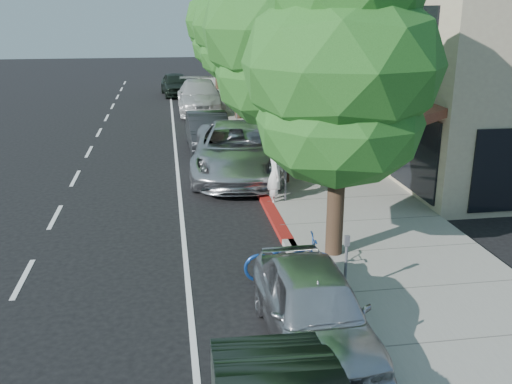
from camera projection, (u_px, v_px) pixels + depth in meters
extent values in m
plane|color=black|center=(280.00, 230.00, 15.41)|extent=(120.00, 120.00, 0.00)
cube|color=gray|center=(297.00, 154.00, 23.25)|extent=(4.60, 56.00, 0.15)
cube|color=#9E998E|center=(242.00, 156.00, 22.91)|extent=(0.30, 56.00, 0.15)
cube|color=maroon|center=(273.00, 215.00, 16.33)|extent=(0.32, 4.00, 0.15)
cube|color=#BBB18F|center=(384.00, 50.00, 32.69)|extent=(10.00, 36.00, 7.00)
cylinder|color=black|center=(335.00, 207.00, 13.26)|extent=(0.40, 0.40, 2.58)
ellipsoid|color=#1D5118|center=(339.00, 121.00, 12.64)|extent=(3.76, 3.76, 3.01)
ellipsoid|color=#1D5118|center=(342.00, 63.00, 12.26)|extent=(4.43, 4.43, 3.54)
cylinder|color=black|center=(284.00, 144.00, 18.86)|extent=(0.40, 0.40, 2.91)
ellipsoid|color=#1D5118|center=(285.00, 74.00, 18.16)|extent=(4.58, 4.58, 3.66)
ellipsoid|color=#1D5118|center=(286.00, 28.00, 17.73)|extent=(5.38, 5.38, 4.31)
cylinder|color=black|center=(256.00, 116.00, 24.55)|extent=(0.40, 0.40, 2.59)
ellipsoid|color=#1D5118|center=(256.00, 68.00, 23.93)|extent=(3.32, 3.32, 2.65)
ellipsoid|color=#1D5118|center=(256.00, 38.00, 23.55)|extent=(3.90, 3.90, 3.12)
ellipsoid|color=#1D5118|center=(256.00, 4.00, 23.14)|extent=(2.93, 2.93, 2.34)
cylinder|color=black|center=(238.00, 95.00, 30.17)|extent=(0.40, 0.40, 2.79)
ellipsoid|color=#1D5118|center=(238.00, 52.00, 29.50)|extent=(4.13, 4.13, 3.30)
ellipsoid|color=#1D5118|center=(238.00, 25.00, 29.09)|extent=(4.86, 4.86, 3.89)
cylinder|color=black|center=(227.00, 81.00, 35.81)|extent=(0.40, 0.40, 2.85)
ellipsoid|color=#1D5118|center=(226.00, 44.00, 35.12)|extent=(4.31, 4.31, 3.45)
ellipsoid|color=#1D5118|center=(226.00, 21.00, 34.70)|extent=(5.07, 5.07, 4.06)
cylinder|color=black|center=(218.00, 74.00, 41.51)|extent=(0.40, 0.40, 2.46)
ellipsoid|color=#1D5118|center=(217.00, 47.00, 40.92)|extent=(3.59, 3.59, 2.87)
ellipsoid|color=#1D5118|center=(217.00, 29.00, 40.56)|extent=(4.22, 4.22, 3.38)
ellipsoid|color=#1D5118|center=(217.00, 11.00, 40.17)|extent=(3.17, 3.17, 2.53)
imported|color=silver|center=(275.00, 174.00, 17.09)|extent=(0.53, 0.75, 1.96)
imported|color=navy|center=(289.00, 259.00, 12.37)|extent=(2.02, 0.85, 1.04)
imported|color=silver|center=(237.00, 150.00, 20.23)|extent=(3.74, 6.91, 1.84)
imported|color=#222528|center=(208.00, 132.00, 23.96)|extent=(1.74, 4.77, 1.56)
imported|color=#BABABA|center=(200.00, 97.00, 32.91)|extent=(2.55, 6.22, 1.80)
imported|color=black|center=(176.00, 84.00, 39.38)|extent=(2.24, 4.70, 1.55)
imported|color=#BABAC0|center=(314.00, 308.00, 9.94)|extent=(1.74, 4.25, 1.44)
imported|color=black|center=(276.00, 116.00, 25.96)|extent=(1.08, 0.97, 1.84)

